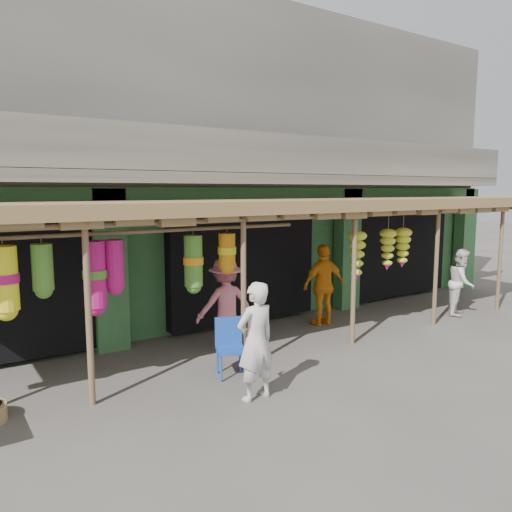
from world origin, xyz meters
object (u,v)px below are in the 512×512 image
blue_chair (230,344)px  person_shopper (226,304)px  person_right (461,282)px  person_front (256,341)px  person_vendor (324,285)px

blue_chair → person_shopper: size_ratio=0.54×
person_right → blue_chair: bearing=155.0°
person_shopper → person_right: bearing=-178.4°
person_front → person_vendor: bearing=-148.9°
person_right → person_vendor: 3.51m
person_vendor → person_shopper: size_ratio=1.04×
person_front → person_vendor: person_vendor is taller
person_right → person_shopper: (-6.00, 0.86, 0.07)m
person_right → person_vendor: person_vendor is taller
blue_chair → person_front: bearing=-79.3°
blue_chair → person_front: size_ratio=0.55×
blue_chair → person_right: person_right is taller
blue_chair → person_vendor: (3.29, 1.47, 0.38)m
person_vendor → person_shopper: bearing=10.6°
blue_chair → person_front: 1.08m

